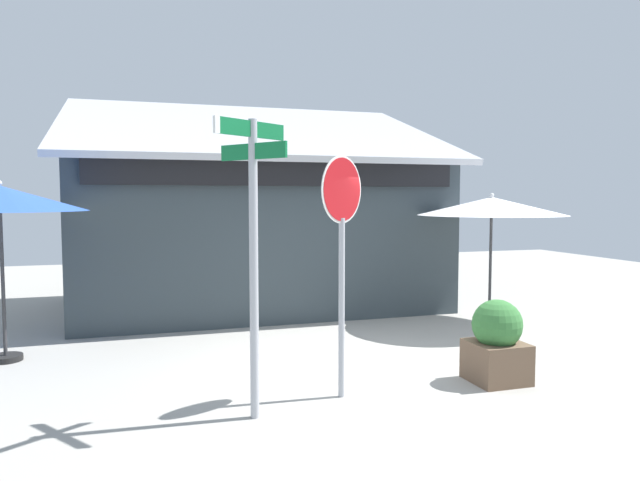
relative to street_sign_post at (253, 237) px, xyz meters
The scene contains 7 objects.
ground_plane 3.07m from the street_sign_post, 43.53° to the left, with size 28.00×28.00×0.10m, color #9E9B93.
cafe_building 6.47m from the street_sign_post, 78.29° to the left, with size 7.61×4.80×4.48m.
street_sign_post is the anchor object (origin of this frame).
stop_sign 1.12m from the street_sign_post, 17.58° to the left, with size 0.62×0.45×2.73m.
patio_umbrella_royal_blue_left 4.27m from the street_sign_post, 132.71° to the left, with size 2.31×2.31×2.50m.
patio_umbrella_ivory_center 5.80m from the street_sign_post, 32.80° to the left, with size 2.59×2.59×2.35m.
sidewalk_planter 3.38m from the street_sign_post, ahead, with size 0.65×0.65×1.02m.
Camera 1 is at (-2.87, -7.50, 2.27)m, focal length 33.07 mm.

